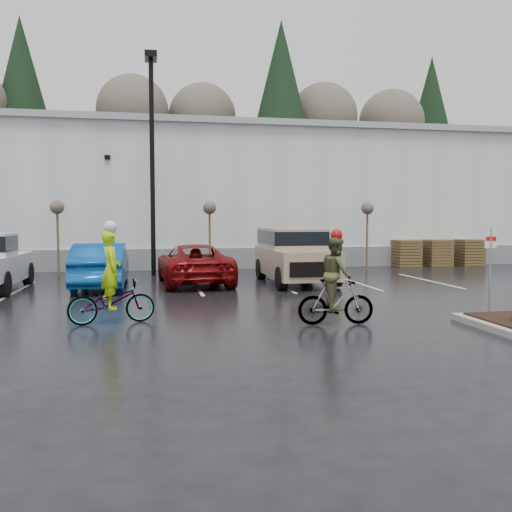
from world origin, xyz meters
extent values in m
plane|color=black|center=(0.00, 0.00, 0.00)|extent=(120.00, 120.00, 0.00)
cube|color=silver|center=(0.00, 22.00, 3.50)|extent=(60.00, 15.00, 7.00)
cube|color=slate|center=(0.00, 14.45, 0.50)|extent=(60.00, 0.12, 1.00)
cube|color=#999B9E|center=(0.00, 22.00, 7.05)|extent=(60.50, 15.50, 0.30)
cube|color=#243F1A|center=(0.00, 45.00, 3.00)|extent=(80.00, 25.00, 6.00)
cylinder|color=black|center=(-4.00, 12.00, 4.50)|extent=(0.20, 0.20, 9.00)
cube|color=black|center=(-4.00, 12.00, 9.10)|extent=(0.50, 1.00, 0.25)
cylinder|color=#45321B|center=(-8.00, 13.00, 1.40)|extent=(0.10, 0.10, 2.80)
sphere|color=#544E43|center=(-8.00, 13.00, 2.90)|extent=(0.60, 0.60, 0.60)
cylinder|color=#45321B|center=(-1.50, 13.00, 1.40)|extent=(0.10, 0.10, 2.80)
sphere|color=#544E43|center=(-1.50, 13.00, 2.90)|extent=(0.60, 0.60, 0.60)
cylinder|color=#45321B|center=(6.00, 13.00, 1.40)|extent=(0.10, 0.10, 2.80)
sphere|color=#544E43|center=(6.00, 13.00, 2.90)|extent=(0.60, 0.60, 0.60)
cube|color=#45321B|center=(8.50, 14.00, 0.68)|extent=(1.20, 1.20, 1.35)
cube|color=#45321B|center=(10.20, 14.00, 0.68)|extent=(1.20, 1.20, 1.35)
cube|color=#45321B|center=(12.00, 14.00, 0.68)|extent=(1.20, 1.20, 1.35)
cylinder|color=gray|center=(3.80, 0.20, 1.10)|extent=(0.05, 0.05, 2.20)
cube|color=white|center=(3.80, 0.20, 1.95)|extent=(0.30, 0.02, 0.45)
cube|color=red|center=(3.80, 0.19, 1.95)|extent=(0.26, 0.02, 0.10)
imported|color=#0D4A98|center=(-5.80, 8.20, 0.79)|extent=(1.67, 4.78, 1.57)
imported|color=maroon|center=(-2.53, 8.81, 0.73)|extent=(2.68, 5.39, 1.47)
imported|color=#3F3F44|center=(-4.98, 1.50, 0.51)|extent=(2.05, 1.00, 1.03)
imported|color=#A7DA0C|center=(-4.98, 1.50, 1.25)|extent=(0.54, 0.72, 1.80)
sphere|color=silver|center=(-4.98, 1.50, 2.23)|extent=(0.30, 0.30, 0.30)
imported|color=#3F3F44|center=(0.06, 0.40, 0.53)|extent=(1.72, 0.64, 1.05)
imported|color=#484E29|center=(0.06, 0.40, 1.18)|extent=(0.51, 0.84, 1.65)
sphere|color=#990C0C|center=(0.06, 0.40, 2.05)|extent=(0.27, 0.27, 0.27)
camera|label=1|loc=(-4.04, -11.27, 2.43)|focal=38.00mm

